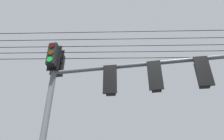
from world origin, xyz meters
name	(u,v)px	position (x,y,z in m)	size (l,w,h in m)	color
signal_mast_assembly	(98,93)	(-1.75, -1.61, 5.46)	(4.37, 5.66, 7.47)	slate
overhead_wire_span	(19,46)	(-0.04, 1.01, 7.65)	(16.54, 29.32, 2.06)	black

